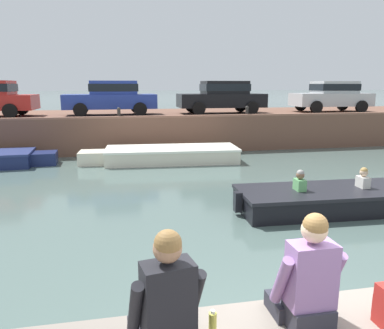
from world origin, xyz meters
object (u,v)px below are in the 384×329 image
object	(u,v)px
car_centre_black	(222,96)
person_seated_left	(166,306)
bottle_drink	(213,323)
mooring_bollard_mid	(119,112)
person_seated_right	(308,282)
boat_moored_central_cream	(165,155)
motorboat_passing	(343,199)
car_left_inner_blue	(111,96)
car_right_inner_silver	(332,95)
mooring_bollard_east	(247,110)

from	to	relation	value
car_centre_black	person_seated_left	bearing A→B (deg)	-107.05
person_seated_left	bottle_drink	world-z (taller)	person_seated_left
mooring_bollard_mid	person_seated_right	xyz separation A→B (m)	(1.38, -13.54, -0.42)
boat_moored_central_cream	motorboat_passing	bearing A→B (deg)	-61.84
person_seated_right	car_left_inner_blue	bearing A→B (deg)	96.33
car_right_inner_silver	bottle_drink	distance (m)	18.32
boat_moored_central_cream	mooring_bollard_east	distance (m)	4.66
car_centre_black	person_seated_right	world-z (taller)	car_centre_black
mooring_bollard_mid	mooring_bollard_east	size ratio (longest dim) A/B	1.00
mooring_bollard_east	boat_moored_central_cream	bearing A→B (deg)	-153.14
car_left_inner_blue	car_centre_black	xyz separation A→B (m)	(5.25, -0.00, 0.00)
motorboat_passing	car_centre_black	xyz separation A→B (m)	(-0.17, 10.08, 2.12)
mooring_bollard_east	person_seated_left	distance (m)	14.67
car_left_inner_blue	mooring_bollard_east	xyz separation A→B (m)	(5.92, -1.70, -0.61)
boat_moored_central_cream	car_left_inner_blue	world-z (taller)	car_left_inner_blue
boat_moored_central_cream	mooring_bollard_east	bearing A→B (deg)	26.86
car_right_inner_silver	mooring_bollard_mid	size ratio (longest dim) A/B	8.85
car_left_inner_blue	mooring_bollard_east	distance (m)	6.19
car_right_inner_silver	mooring_bollard_mid	world-z (taller)	car_right_inner_silver
boat_moored_central_cream	car_right_inner_silver	world-z (taller)	car_right_inner_silver
mooring_bollard_mid	bottle_drink	distance (m)	13.54
boat_moored_central_cream	car_left_inner_blue	bearing A→B (deg)	118.40
motorboat_passing	mooring_bollard_east	size ratio (longest dim) A/B	12.66
motorboat_passing	car_left_inner_blue	world-z (taller)	car_left_inner_blue
car_right_inner_silver	person_seated_right	xyz separation A→B (m)	(-9.38, -15.23, -1.03)
mooring_bollard_east	motorboat_passing	bearing A→B (deg)	-93.44
car_centre_black	mooring_bollard_east	size ratio (longest dim) A/B	9.30
motorboat_passing	car_centre_black	distance (m)	10.31
motorboat_passing	person_seated_left	distance (m)	7.25
mooring_bollard_east	person_seated_right	world-z (taller)	mooring_bollard_east
mooring_bollard_mid	car_left_inner_blue	bearing A→B (deg)	100.36
mooring_bollard_east	bottle_drink	distance (m)	14.42
person_seated_left	person_seated_right	xyz separation A→B (m)	(1.14, 0.11, 0.00)
mooring_bollard_east	person_seated_left	xyz separation A→B (m)	(-5.37, -13.64, -0.42)
car_left_inner_blue	car_centre_black	size ratio (longest dim) A/B	1.01
car_centre_black	person_seated_left	world-z (taller)	car_centre_black
car_left_inner_blue	person_seated_right	distance (m)	15.36
motorboat_passing	bottle_drink	size ratio (longest dim) A/B	27.62
car_centre_black	mooring_bollard_mid	world-z (taller)	car_centre_black
mooring_bollard_mid	mooring_bollard_east	bearing A→B (deg)	0.00
car_centre_black	bottle_drink	world-z (taller)	car_centre_black
motorboat_passing	mooring_bollard_east	world-z (taller)	mooring_bollard_east
motorboat_passing	car_right_inner_silver	world-z (taller)	car_right_inner_silver
person_seated_left	bottle_drink	distance (m)	0.48
car_centre_black	person_seated_right	xyz separation A→B (m)	(-3.56, -15.23, -1.03)
car_left_inner_blue	person_seated_right	size ratio (longest dim) A/B	4.34
mooring_bollard_mid	person_seated_right	size ratio (longest dim) A/B	0.46
mooring_bollard_mid	person_seated_left	bearing A→B (deg)	-88.99
car_centre_black	bottle_drink	xyz separation A→B (m)	(-4.33, -15.20, -1.30)
car_left_inner_blue	mooring_bollard_mid	bearing A→B (deg)	-79.64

